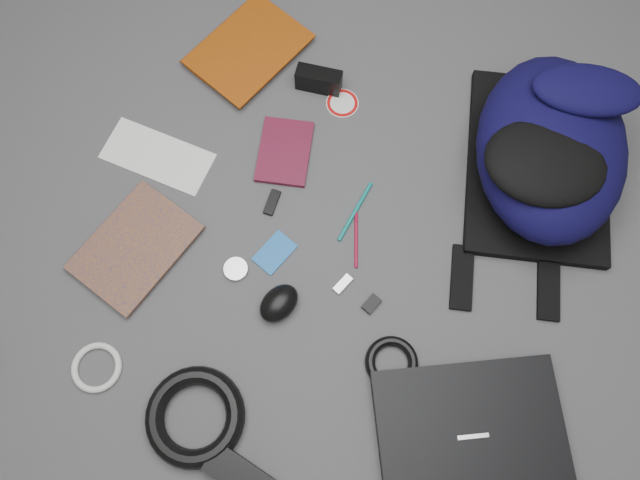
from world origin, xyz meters
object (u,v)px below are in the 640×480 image
(textbook_red, at_px, (219,27))
(comic_book, at_px, (104,224))
(compact_camera, at_px, (319,80))
(mouse, at_px, (279,303))
(laptop, at_px, (471,437))
(backpack, at_px, (551,148))
(dvd_case, at_px, (285,152))
(power_brick, at_px, (241,476))

(textbook_red, xyz_separation_m, comic_book, (-0.04, -0.57, -0.00))
(comic_book, height_order, compact_camera, compact_camera)
(comic_book, distance_m, compact_camera, 0.60)
(textbook_red, height_order, mouse, mouse)
(laptop, bearing_deg, mouse, 139.73)
(textbook_red, distance_m, mouse, 0.72)
(compact_camera, bearing_deg, laptop, -55.88)
(backpack, relative_size, mouse, 5.34)
(mouse, bearing_deg, dvd_case, 132.82)
(textbook_red, bearing_deg, dvd_case, -22.11)
(laptop, distance_m, mouse, 0.47)
(laptop, relative_size, compact_camera, 3.41)
(power_brick, bearing_deg, dvd_case, 116.64)
(compact_camera, relative_size, power_brick, 0.75)
(laptop, distance_m, textbook_red, 1.12)
(textbook_red, distance_m, dvd_case, 0.38)
(backpack, xyz_separation_m, textbook_red, (-0.83, 0.11, -0.09))
(dvd_case, relative_size, mouse, 1.77)
(textbook_red, relative_size, comic_book, 1.05)
(dvd_case, bearing_deg, laptop, -51.10)
(comic_book, distance_m, power_brick, 0.62)
(mouse, relative_size, power_brick, 0.65)
(laptop, bearing_deg, comic_book, 144.42)
(textbook_red, bearing_deg, power_brick, -43.33)
(laptop, xyz_separation_m, mouse, (-0.45, 0.12, 0.01))
(comic_book, height_order, mouse, mouse)
(textbook_red, height_order, comic_book, textbook_red)
(backpack, distance_m, dvd_case, 0.59)
(mouse, bearing_deg, laptop, 8.71)
(power_brick, bearing_deg, textbook_red, 127.78)
(dvd_case, bearing_deg, comic_book, -148.09)
(textbook_red, height_order, compact_camera, compact_camera)
(laptop, distance_m, power_brick, 0.46)
(laptop, distance_m, compact_camera, 0.86)
(dvd_case, xyz_separation_m, power_brick, (0.17, -0.69, 0.01))
(backpack, bearing_deg, dvd_case, -176.77)
(backpack, distance_m, comic_book, 1.00)
(mouse, height_order, power_brick, mouse)
(textbook_red, relative_size, mouse, 2.90)
(comic_book, xyz_separation_m, compact_camera, (0.33, 0.50, 0.02))
(compact_camera, bearing_deg, power_brick, -86.16)
(laptop, distance_m, comic_book, 0.90)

